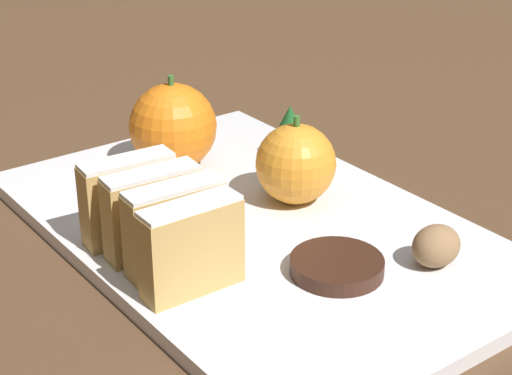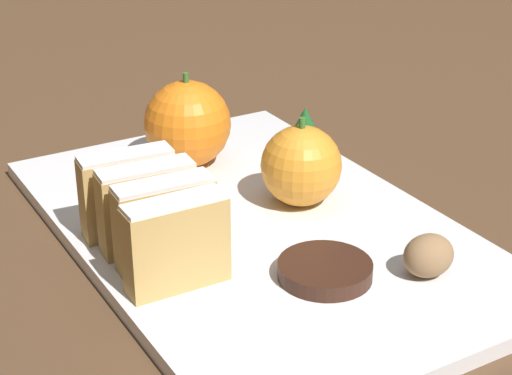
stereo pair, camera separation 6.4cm
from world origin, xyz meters
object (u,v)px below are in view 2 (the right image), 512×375
object	(u,v)px
orange_near	(301,166)
chocolate_cookie	(326,270)
orange_far	(188,124)
walnut	(428,256)

from	to	relation	value
orange_near	chocolate_cookie	distance (m)	0.12
orange_far	chocolate_cookie	bearing A→B (deg)	-91.25
orange_far	chocolate_cookie	world-z (taller)	orange_far
walnut	chocolate_cookie	bearing A→B (deg)	152.20
orange_near	walnut	distance (m)	0.14
orange_near	walnut	size ratio (longest dim) A/B	1.97
walnut	orange_near	bearing A→B (deg)	95.74
orange_near	orange_far	distance (m)	0.12
orange_far	walnut	bearing A→B (deg)	-77.28
walnut	orange_far	bearing A→B (deg)	102.72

